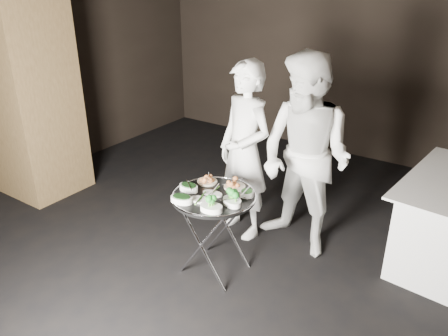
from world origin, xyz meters
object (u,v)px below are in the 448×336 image
Objects in this scene: waiter_right at (305,158)px; waiter_left at (245,152)px; tray_stand at (214,230)px; serving_tray at (214,196)px.

waiter_left is at bearing -161.06° from waiter_right.
waiter_left reaches higher than tray_stand.
waiter_right reaches higher than waiter_left.
waiter_left is 0.60m from waiter_right.
waiter_right reaches higher than tray_stand.
waiter_right is (0.46, 0.77, 0.52)m from tray_stand.
waiter_left is at bearing 101.29° from tray_stand.
waiter_left is (-0.14, 0.71, 0.13)m from serving_tray.
tray_stand is at bearing -107.65° from waiter_right.
tray_stand is at bearing 180.00° from serving_tray.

